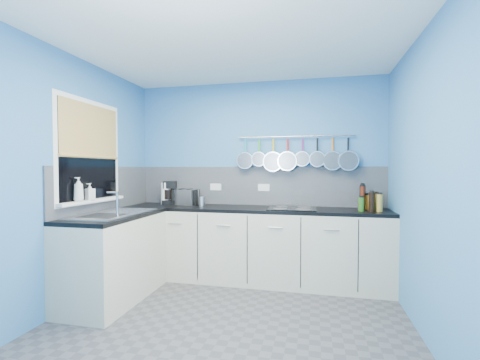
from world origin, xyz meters
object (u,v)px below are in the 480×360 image
at_px(paper_towel, 166,193).
at_px(toaster, 186,197).
at_px(soap_bottle_b, 90,192).
at_px(soap_bottle_a, 79,189).
at_px(coffee_maker, 169,193).
at_px(canister, 202,201).
at_px(hob, 292,208).

bearing_deg(paper_towel, toaster, -0.23).
bearing_deg(soap_bottle_b, toaster, 60.10).
xyz_separation_m(soap_bottle_a, soap_bottle_b, (0.00, 0.17, -0.03)).
height_order(soap_bottle_b, toaster, soap_bottle_b).
height_order(coffee_maker, canister, coffee_maker).
xyz_separation_m(paper_towel, hob, (1.68, -0.15, -0.14)).
bearing_deg(paper_towel, coffee_maker, 16.22).
bearing_deg(toaster, soap_bottle_a, -100.50).
bearing_deg(paper_towel, soap_bottle_a, -105.09).
height_order(canister, hob, canister).
height_order(soap_bottle_b, hob, soap_bottle_b).
xyz_separation_m(coffee_maker, hob, (1.64, -0.16, -0.15)).
xyz_separation_m(soap_bottle_b, coffee_maker, (0.38, 1.09, -0.08)).
height_order(toaster, canister, toaster).
bearing_deg(toaster, canister, 3.84).
xyz_separation_m(soap_bottle_a, coffee_maker, (0.38, 1.26, -0.12)).
xyz_separation_m(canister, hob, (1.16, -0.09, -0.05)).
distance_m(soap_bottle_a, coffee_maker, 1.32).
bearing_deg(soap_bottle_a, paper_towel, 74.91).
height_order(paper_towel, toaster, paper_towel).
distance_m(soap_bottle_a, hob, 2.31).
bearing_deg(coffee_maker, toaster, -19.47).
distance_m(paper_towel, canister, 0.54).
bearing_deg(coffee_maker, paper_towel, -179.66).
bearing_deg(coffee_maker, hob, -21.45).
distance_m(paper_towel, toaster, 0.29).
height_order(toaster, hob, toaster).
bearing_deg(paper_towel, canister, -5.80).
distance_m(soap_bottle_a, toaster, 1.40).
xyz_separation_m(soap_bottle_b, toaster, (0.62, 1.08, -0.14)).
bearing_deg(paper_towel, soap_bottle_b, -107.28).
height_order(paper_towel, canister, paper_towel).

